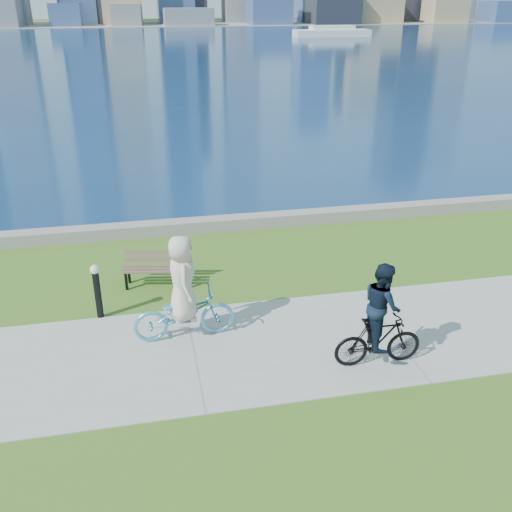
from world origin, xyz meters
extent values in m
plane|color=#335817|center=(0.00, 0.00, 0.00)|extent=(320.00, 320.00, 0.00)
cube|color=gray|center=(0.00, 0.00, 0.01)|extent=(80.00, 3.50, 0.02)
cube|color=slate|center=(0.00, 6.20, 0.17)|extent=(90.00, 0.50, 0.35)
cube|color=#0B264C|center=(0.00, 72.00, 0.00)|extent=(320.00, 131.00, 0.01)
cube|color=gray|center=(0.00, 130.00, 0.06)|extent=(320.00, 30.00, 0.12)
cube|color=navy|center=(-13.01, 121.88, 2.22)|extent=(6.08, 6.74, 4.43)
cube|color=slate|center=(-1.05, 121.32, 2.12)|extent=(6.00, 6.46, 4.24)
cube|color=slate|center=(11.66, 119.26, 1.72)|extent=(10.08, 6.83, 3.44)
cube|color=navy|center=(29.19, 121.49, 3.32)|extent=(8.72, 9.50, 6.64)
cube|color=black|center=(43.15, 119.45, 3.19)|extent=(10.18, 8.80, 6.38)
cube|color=#8A7955|center=(53.93, 120.87, 3.29)|extent=(10.14, 6.71, 6.58)
cube|color=#8A7955|center=(69.75, 119.46, 2.55)|extent=(8.43, 6.83, 5.11)
cube|color=navy|center=(83.80, 119.15, 2.34)|extent=(7.64, 8.07, 4.68)
cube|color=silver|center=(30.51, 82.40, 0.51)|extent=(11.98, 3.42, 1.03)
cube|color=silver|center=(30.51, 82.40, 1.33)|extent=(6.84, 2.57, 0.60)
cube|color=black|center=(-1.25, 2.95, 0.22)|extent=(0.07, 0.07, 0.43)
cube|color=black|center=(0.07, 2.69, 0.22)|extent=(0.07, 0.07, 0.43)
cube|color=black|center=(-1.18, 3.29, 0.22)|extent=(0.07, 0.07, 0.43)
cube|color=black|center=(0.14, 3.03, 0.22)|extent=(0.07, 0.07, 0.43)
cube|color=brown|center=(-0.59, 2.82, 0.45)|extent=(1.52, 0.38, 0.04)
cube|color=brown|center=(-0.56, 2.97, 0.45)|extent=(1.52, 0.38, 0.04)
cube|color=brown|center=(-0.53, 3.12, 0.45)|extent=(1.52, 0.38, 0.04)
cube|color=brown|center=(-0.51, 3.23, 0.57)|extent=(1.52, 0.35, 0.11)
cube|color=brown|center=(-0.50, 3.26, 0.74)|extent=(1.52, 0.35, 0.11)
cylinder|color=black|center=(-1.80, 1.79, 0.55)|extent=(0.14, 0.14, 1.09)
sphere|color=silver|center=(-1.80, 1.79, 1.13)|extent=(0.20, 0.20, 0.20)
imported|color=#50A6C2|center=(-0.11, 0.65, 0.54)|extent=(0.79, 2.03, 1.05)
imported|color=silver|center=(-0.11, 0.65, 1.32)|extent=(0.60, 0.88, 1.74)
imported|color=black|center=(3.28, -0.99, 0.51)|extent=(0.53, 1.65, 0.99)
imported|color=black|center=(3.28, -0.99, 1.26)|extent=(0.63, 0.80, 1.62)
camera|label=1|loc=(-0.69, -9.12, 6.28)|focal=40.00mm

